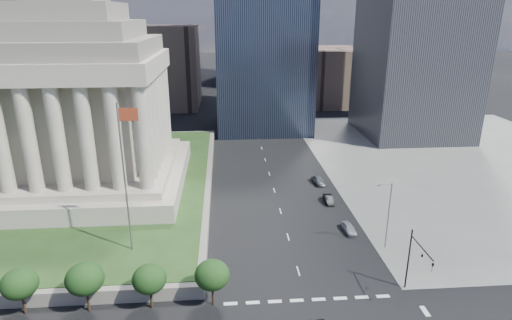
{
  "coord_description": "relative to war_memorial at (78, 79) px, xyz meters",
  "views": [
    {
      "loc": [
        -9.19,
        -27.65,
        32.0
      ],
      "look_at": [
        -5.6,
        19.49,
        15.73
      ],
      "focal_mm": 30.0,
      "sensor_mm": 36.0,
      "label": 1
    }
  ],
  "objects": [
    {
      "name": "ground",
      "position": [
        34.0,
        52.0,
        -21.4
      ],
      "size": [
        500.0,
        500.0,
        0.0
      ],
      "primitive_type": "plane",
      "color": "black",
      "rests_on": "ground"
    },
    {
      "name": "building_filler_nw",
      "position": [
        4.0,
        82.0,
        -7.4
      ],
      "size": [
        24.0,
        30.0,
        28.0
      ],
      "primitive_type": "cube",
      "color": "brown",
      "rests_on": "ground"
    },
    {
      "name": "parked_sedan_near",
      "position": [
        43.55,
        -18.03,
        -20.75
      ],
      "size": [
        3.94,
        1.81,
        1.31
      ],
      "primitive_type": "imported",
      "rotation": [
        0.0,
        0.0,
        0.07
      ],
      "color": "#9B9EA4",
      "rests_on": "ground"
    },
    {
      "name": "war_memorial",
      "position": [
        0.0,
        0.0,
        0.0
      ],
      "size": [
        34.0,
        34.0,
        39.0
      ],
      "primitive_type": null,
      "color": "gray",
      "rests_on": "plaza_lawn"
    },
    {
      "name": "midrise_glass",
      "position": [
        36.0,
        47.0,
        8.6
      ],
      "size": [
        26.0,
        26.0,
        60.0
      ],
      "primitive_type": "cube",
      "color": "black",
      "rests_on": "ground"
    },
    {
      "name": "plaza_lawn",
      "position": [
        -11.0,
        2.0,
        -19.55
      ],
      "size": [
        64.0,
        68.0,
        0.1
      ],
      "primitive_type": "cube",
      "color": "#223B18",
      "rests_on": "plaza_terrace"
    },
    {
      "name": "sidewalk_ne",
      "position": [
        80.0,
        12.0,
        -21.38
      ],
      "size": [
        68.0,
        90.0,
        0.03
      ],
      "primitive_type": "cube",
      "color": "slate",
      "rests_on": "ground"
    },
    {
      "name": "plaza_terrace",
      "position": [
        -11.0,
        2.0,
        -20.5
      ],
      "size": [
        66.0,
        70.0,
        1.8
      ],
      "primitive_type": "cube",
      "color": "slate",
      "rests_on": "ground"
    },
    {
      "name": "flagpole",
      "position": [
        12.17,
        -24.0,
        -8.29
      ],
      "size": [
        2.52,
        0.24,
        20.0
      ],
      "color": "slate",
      "rests_on": "plaza_lawn"
    },
    {
      "name": "traffic_signal_ne",
      "position": [
        46.5,
        -34.3,
        -16.15
      ],
      "size": [
        0.3,
        5.74,
        8.0
      ],
      "color": "black",
      "rests_on": "ground"
    },
    {
      "name": "street_lamp_north",
      "position": [
        47.33,
        -23.0,
        -15.74
      ],
      "size": [
        2.13,
        0.22,
        10.0
      ],
      "color": "slate",
      "rests_on": "ground"
    },
    {
      "name": "building_filler_ne",
      "position": [
        66.0,
        82.0,
        -11.4
      ],
      "size": [
        20.0,
        30.0,
        20.0
      ],
      "primitive_type": "cube",
      "color": "brown",
      "rests_on": "ground"
    },
    {
      "name": "parked_sedan_mid",
      "position": [
        43.0,
        -7.18,
        -20.75
      ],
      "size": [
        1.41,
        3.94,
        1.29
      ],
      "primitive_type": "imported",
      "rotation": [
        0.0,
        0.0,
        -0.01
      ],
      "color": "black",
      "rests_on": "ground"
    },
    {
      "name": "parked_sedan_far",
      "position": [
        43.11,
        1.69,
        -20.63
      ],
      "size": [
        4.71,
        2.43,
        1.53
      ],
      "primitive_type": "imported",
      "rotation": [
        0.0,
        0.0,
        0.14
      ],
      "color": "#515458",
      "rests_on": "ground"
    }
  ]
}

